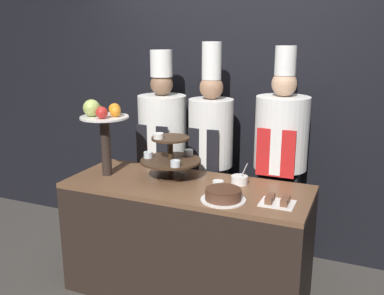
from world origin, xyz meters
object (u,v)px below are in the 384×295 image
object	(u,v)px
cup_white	(218,185)
tiered_stand	(170,157)
chef_left	(163,146)
fruit_pedestal	(103,122)
chef_center_left	(211,150)
serving_bowl_far	(239,180)
chef_center_right	(280,156)
cake_square_tray	(277,201)
cake_round	(223,195)

from	to	relation	value
cup_white	tiered_stand	bearing A→B (deg)	169.43
cup_white	chef_left	xyz separation A→B (m)	(-0.70, 0.54, 0.07)
fruit_pedestal	chef_left	size ratio (longest dim) A/B	0.33
tiered_stand	fruit_pedestal	xyz separation A→B (m)	(-0.49, -0.12, 0.25)
fruit_pedestal	chef_left	distance (m)	0.70
chef_center_left	tiered_stand	bearing A→B (deg)	-106.90
serving_bowl_far	chef_center_right	size ratio (longest dim) A/B	0.09
chef_center_right	cake_square_tray	bearing A→B (deg)	-79.43
cake_round	chef_center_right	xyz separation A→B (m)	(0.21, 0.74, 0.09)
chef_center_left	chef_center_right	size ratio (longest dim) A/B	1.01
cake_square_tray	chef_left	xyz separation A→B (m)	(-1.14, 0.66, 0.08)
serving_bowl_far	chef_left	bearing A→B (deg)	154.06
fruit_pedestal	chef_center_right	size ratio (longest dim) A/B	0.32
tiered_stand	chef_center_left	size ratio (longest dim) A/B	0.24
fruit_pedestal	chef_center_left	size ratio (longest dim) A/B	0.31
cake_square_tray	serving_bowl_far	world-z (taller)	serving_bowl_far
fruit_pedestal	cup_white	xyz separation A→B (m)	(0.90, 0.05, -0.38)
serving_bowl_far	chef_center_right	bearing A→B (deg)	62.33
cake_square_tray	serving_bowl_far	size ratio (longest dim) A/B	1.33
cup_white	cake_square_tray	bearing A→B (deg)	-14.63
cake_square_tray	serving_bowl_far	bearing A→B (deg)	141.34
cake_round	cup_white	world-z (taller)	cake_round
cake_round	cup_white	distance (m)	0.22
cake_round	fruit_pedestal	bearing A→B (deg)	171.73
cake_round	chef_left	distance (m)	1.09
cup_white	serving_bowl_far	world-z (taller)	serving_bowl_far
fruit_pedestal	chef_center_right	xyz separation A→B (m)	(1.21, 0.59, -0.29)
cup_white	chef_center_right	size ratio (longest dim) A/B	0.04
fruit_pedestal	cake_round	xyz separation A→B (m)	(1.00, -0.15, -0.38)
cake_round	cake_square_tray	xyz separation A→B (m)	(0.34, 0.08, -0.02)
chef_left	fruit_pedestal	bearing A→B (deg)	-108.12
chef_left	chef_center_left	world-z (taller)	chef_center_left
cup_white	cake_square_tray	size ratio (longest dim) A/B	0.36
cake_round	chef_left	bearing A→B (deg)	137.58
cake_square_tray	serving_bowl_far	xyz separation A→B (m)	(-0.33, 0.26, 0.01)
chef_center_right	serving_bowl_far	bearing A→B (deg)	-117.67
fruit_pedestal	cake_round	size ratio (longest dim) A/B	1.97
fruit_pedestal	cup_white	bearing A→B (deg)	2.99
cake_square_tray	chef_center_left	distance (m)	0.97
tiered_stand	cup_white	xyz separation A→B (m)	(0.40, -0.08, -0.14)
tiered_stand	cup_white	size ratio (longest dim) A/B	5.78
cake_square_tray	chef_left	distance (m)	1.32
cup_white	serving_bowl_far	bearing A→B (deg)	53.65
cup_white	chef_center_left	distance (m)	0.61
fruit_pedestal	serving_bowl_far	distance (m)	1.09
tiered_stand	cake_round	bearing A→B (deg)	-27.85
cake_square_tray	chef_center_right	world-z (taller)	chef_center_right
tiered_stand	cup_white	distance (m)	0.43
chef_center_left	chef_center_right	bearing A→B (deg)	-0.00
tiered_stand	cake_square_tray	distance (m)	0.88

